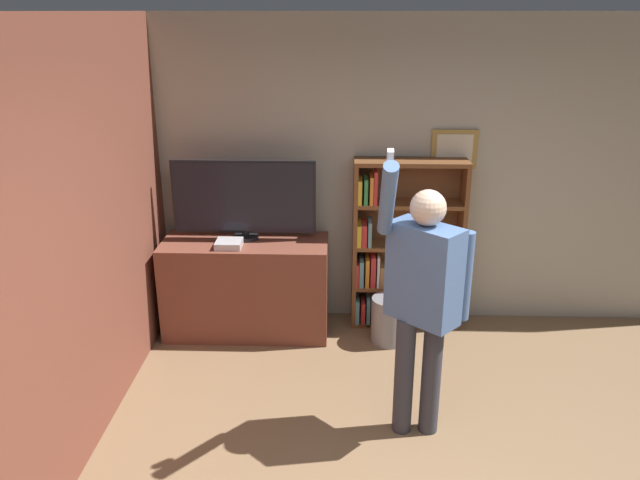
{
  "coord_description": "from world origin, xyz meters",
  "views": [
    {
      "loc": [
        -0.55,
        -2.64,
        2.7
      ],
      "look_at": [
        -0.7,
        1.59,
        1.14
      ],
      "focal_mm": 35.0,
      "sensor_mm": 36.0,
      "label": 1
    }
  ],
  "objects_px": {
    "television": "(244,199)",
    "bookshelf": "(397,248)",
    "waste_bin": "(389,320)",
    "game_console": "(229,244)",
    "person": "(423,292)"
  },
  "relations": [
    {
      "from": "television",
      "to": "bookshelf",
      "type": "height_order",
      "value": "television"
    },
    {
      "from": "bookshelf",
      "to": "waste_bin",
      "type": "xyz_separation_m",
      "value": [
        -0.08,
        -0.37,
        -0.53
      ]
    },
    {
      "from": "game_console",
      "to": "person",
      "type": "bearing_deg",
      "value": -40.78
    },
    {
      "from": "bookshelf",
      "to": "waste_bin",
      "type": "height_order",
      "value": "bookshelf"
    },
    {
      "from": "person",
      "to": "waste_bin",
      "type": "distance_m",
      "value": 1.48
    },
    {
      "from": "television",
      "to": "game_console",
      "type": "xyz_separation_m",
      "value": [
        -0.11,
        -0.21,
        -0.33
      ]
    },
    {
      "from": "television",
      "to": "bookshelf",
      "type": "bearing_deg",
      "value": 5.78
    },
    {
      "from": "person",
      "to": "waste_bin",
      "type": "relative_size",
      "value": 4.88
    },
    {
      "from": "game_console",
      "to": "person",
      "type": "xyz_separation_m",
      "value": [
        1.45,
        -1.25,
        0.16
      ]
    },
    {
      "from": "bookshelf",
      "to": "person",
      "type": "height_order",
      "value": "person"
    },
    {
      "from": "game_console",
      "to": "waste_bin",
      "type": "height_order",
      "value": "game_console"
    },
    {
      "from": "waste_bin",
      "to": "person",
      "type": "bearing_deg",
      "value": -85.49
    },
    {
      "from": "bookshelf",
      "to": "person",
      "type": "distance_m",
      "value": 1.62
    },
    {
      "from": "bookshelf",
      "to": "waste_bin",
      "type": "distance_m",
      "value": 0.65
    },
    {
      "from": "television",
      "to": "waste_bin",
      "type": "relative_size",
      "value": 2.98
    }
  ]
}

